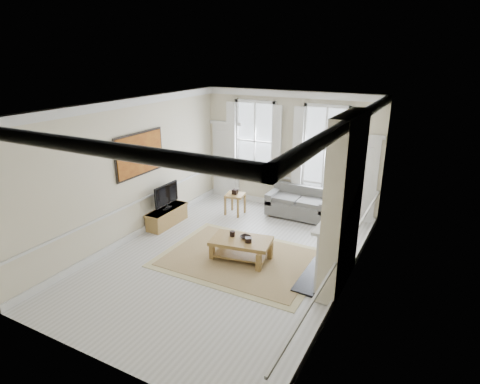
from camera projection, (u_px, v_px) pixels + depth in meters
The scene contains 23 objects.
floor at pixel (227, 259), 8.96m from camera, with size 7.20×7.20×0.00m, color #B7B5AD.
ceiling at pixel (225, 105), 7.83m from camera, with size 7.20×7.20×0.00m, color white.
back_wall at pixel (289, 151), 11.40m from camera, with size 5.20×5.20×0.00m, color beige.
left_wall at pixel (131, 171), 9.55m from camera, with size 7.20×7.20×0.00m, color beige.
right_wall at pixel (350, 209), 7.25m from camera, with size 7.20×7.20×0.00m, color beige.
window_left at pixel (255, 141), 11.75m from camera, with size 1.26×0.20×2.20m, color #B2BCC6, non-canonical shape.
window_right at pixel (325, 149), 10.82m from camera, with size 1.26×0.20×2.20m, color #B2BCC6, non-canonical shape.
door_left at pixel (226, 162), 12.45m from camera, with size 0.90×0.08×2.30m, color silver.
door_right at pixel (360, 180), 10.64m from camera, with size 0.90×0.08×2.30m, color silver.
painting at pixel (140, 154), 9.66m from camera, with size 0.05×1.66×1.06m, color #B2691E.
chimney_breast at pixel (344, 204), 7.49m from camera, with size 0.35×1.70×3.38m, color beige.
hearth at pixel (316, 276), 8.24m from camera, with size 0.55×1.50×0.05m, color black.
fireplace at pixel (328, 247), 7.91m from camera, with size 0.21×1.45×1.33m.
mirror at pixel (334, 184), 7.47m from camera, with size 0.06×1.26×1.06m, color gold.
sofa at pixel (300, 204), 11.18m from camera, with size 1.75×0.85×0.84m.
side_table at pixel (235, 198), 11.29m from camera, with size 0.57×0.57×0.60m.
rug at pixel (241, 259), 8.96m from camera, with size 3.50×2.60×0.02m, color #937C4C.
coffee_table at pixel (241, 243), 8.83m from camera, with size 1.42×0.98×0.49m.
ceramic_pot_a at pixel (232, 234), 8.93m from camera, with size 0.12×0.12×0.12m, color black.
ceramic_pot_b at pixel (248, 240), 8.65m from camera, with size 0.15×0.15×0.11m, color black.
bowl at pixel (245, 237), 8.85m from camera, with size 0.22×0.22×0.05m, color black.
tv_stand at pixel (167, 217), 10.67m from camera, with size 0.41×1.28×0.46m, color brown.
tv at pixel (166, 195), 10.45m from camera, with size 0.08×0.90×0.68m.
Camera 1 is at (3.99, -6.88, 4.40)m, focal length 30.00 mm.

